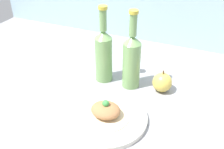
{
  "coord_description": "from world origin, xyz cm",
  "views": [
    {
      "loc": [
        30.67,
        -70.07,
        59.04
      ],
      "look_at": [
        0.8,
        -0.58,
        10.61
      ],
      "focal_mm": 42.0,
      "sensor_mm": 36.0,
      "label": 1
    }
  ],
  "objects": [
    {
      "name": "plate",
      "position": [
        3.35,
        -11.63,
        1.09
      ],
      "size": [
        27.1,
        27.1,
        2.04
      ],
      "color": "silver",
      "rests_on": "ground_plane"
    },
    {
      "name": "apple",
      "position": [
        15.99,
        11.82,
        3.7
      ],
      "size": [
        7.39,
        7.39,
        8.81
      ],
      "color": "gold",
      "rests_on": "ground_plane"
    },
    {
      "name": "ground_plane",
      "position": [
        0.0,
        0.0,
        -2.0
      ],
      "size": [
        180.0,
        110.0,
        4.0
      ],
      "primitive_type": "cube",
      "color": "gray"
    },
    {
      "name": "plated_food",
      "position": [
        3.35,
        -11.63,
        3.77
      ],
      "size": [
        15.77,
        15.77,
        6.4
      ],
      "color": "beige",
      "rests_on": "plate"
    },
    {
      "name": "cider_bottle_right",
      "position": [
        3.95,
        10.47,
        11.61
      ],
      "size": [
        6.71,
        6.71,
        30.32
      ],
      "color": "#729E5B",
      "rests_on": "ground_plane"
    },
    {
      "name": "cider_bottle_left",
      "position": [
        -7.44,
        10.47,
        11.61
      ],
      "size": [
        6.71,
        6.71,
        30.32
      ],
      "color": "#729E5B",
      "rests_on": "ground_plane"
    }
  ]
}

